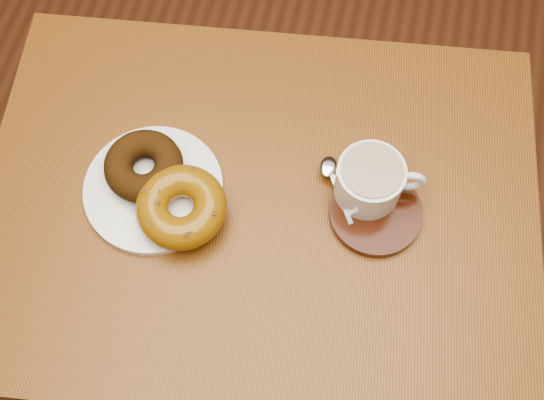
% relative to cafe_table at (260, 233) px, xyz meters
% --- Properties ---
extents(ground, '(6.00, 6.00, 0.00)m').
position_rel_cafe_table_xyz_m(ground, '(0.12, 0.19, -0.63)').
color(ground, brown).
rests_on(ground, ground).
extents(cafe_table, '(0.87, 0.70, 0.76)m').
position_rel_cafe_table_xyz_m(cafe_table, '(0.00, 0.00, 0.00)').
color(cafe_table, brown).
rests_on(cafe_table, ground).
extents(donut_plate, '(0.28, 0.28, 0.01)m').
position_rel_cafe_table_xyz_m(donut_plate, '(-0.15, -0.01, 0.13)').
color(donut_plate, white).
rests_on(donut_plate, cafe_table).
extents(donut_cinnamon, '(0.13, 0.13, 0.04)m').
position_rel_cafe_table_xyz_m(donut_cinnamon, '(-0.17, 0.01, 0.15)').
color(donut_cinnamon, '#38200B').
rests_on(donut_cinnamon, donut_plate).
extents(donut_caramel, '(0.17, 0.17, 0.05)m').
position_rel_cafe_table_xyz_m(donut_caramel, '(-0.10, -0.04, 0.16)').
color(donut_caramel, '#905F0F').
rests_on(donut_caramel, donut_plate).
extents(saucer, '(0.18, 0.18, 0.01)m').
position_rel_cafe_table_xyz_m(saucer, '(0.17, 0.02, 0.13)').
color(saucer, '#361307').
rests_on(saucer, cafe_table).
extents(coffee_cup, '(0.13, 0.09, 0.07)m').
position_rel_cafe_table_xyz_m(coffee_cup, '(0.15, 0.05, 0.17)').
color(coffee_cup, white).
rests_on(coffee_cup, saucer).
extents(teaspoon, '(0.06, 0.10, 0.01)m').
position_rel_cafe_table_xyz_m(teaspoon, '(0.09, 0.06, 0.14)').
color(teaspoon, silver).
rests_on(teaspoon, saucer).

